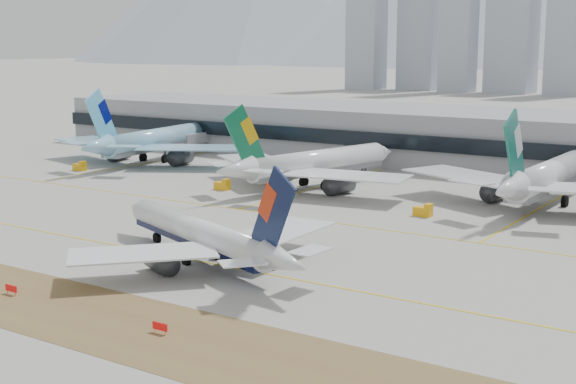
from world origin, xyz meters
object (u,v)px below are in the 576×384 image
Objects in this scene: taxiing_airliner at (204,236)px; widebody_korean at (151,142)px; widebody_cathay at (546,178)px; terminal at (485,139)px; widebody_eva at (312,165)px.

widebody_korean reaches higher than taxiing_airliner.
widebody_korean is 111.61m from widebody_cathay.
widebody_cathay is 55.25m from terminal.
taxiing_airliner is at bearing -149.15° from widebody_eva.
taxiing_airliner is 0.81× the size of widebody_korean.
widebody_cathay is at bearing -57.01° from terminal.
widebody_korean is 1.01× the size of widebody_cathay.
widebody_eva is 0.93× the size of widebody_cathay.
widebody_eva is 0.20× the size of terminal.
widebody_eva is (-20.89, 64.70, 1.29)m from taxiing_airliner.
widebody_cathay is at bearing -66.88° from widebody_eva.
terminal is at bearing 33.56° from widebody_cathay.
widebody_korean reaches higher than widebody_cathay.
widebody_korean is at bearing -21.51° from taxiing_airliner.
terminal is at bearing -69.22° from widebody_korean.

